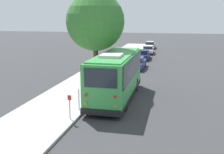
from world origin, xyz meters
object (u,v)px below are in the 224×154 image
sign_post_near (70,107)px  shuttle_bus (116,74)px  parked_sedan_white (148,50)px  parked_sedan_blue (137,63)px  parked_sedan_navy (143,55)px  street_tree (96,18)px  parked_sedan_silver (150,45)px  sign_post_far (79,100)px

sign_post_near → shuttle_bus: bearing=-18.9°
parked_sedan_white → parked_sedan_blue: bearing=176.0°
parked_sedan_navy → street_tree: (-16.56, 1.95, 5.11)m
parked_sedan_silver → parked_sedan_blue: bearing=-179.5°
parked_sedan_white → sign_post_far: bearing=172.9°
parked_sedan_navy → parked_sedan_white: (5.98, -0.10, -0.01)m
sign_post_far → street_tree: bearing=5.3°
sign_post_near → parked_sedan_silver: bearing=-1.9°
parked_sedan_navy → parked_sedan_silver: bearing=1.2°
parked_sedan_blue → parked_sedan_white: 13.04m
sign_post_near → parked_sedan_white: bearing=-2.9°
parked_sedan_silver → sign_post_far: size_ratio=3.32×
parked_sedan_silver → sign_post_far: bearing=177.7°
sign_post_near → sign_post_far: (1.55, 0.00, -0.04)m
parked_sedan_blue → parked_sedan_silver: parked_sedan_blue is taller
parked_sedan_silver → street_tree: 30.10m
parked_sedan_white → parked_sedan_navy: bearing=175.1°
street_tree → sign_post_far: bearing=-174.7°
parked_sedan_silver → street_tree: street_tree is taller
parked_sedan_blue → parked_sedan_navy: 7.06m
parked_sedan_blue → sign_post_far: (-15.38, 1.51, 0.21)m
parked_sedan_navy → street_tree: size_ratio=0.55×
shuttle_bus → street_tree: 5.14m
parked_sedan_navy → parked_sedan_white: bearing=-0.6°
parked_sedan_white → street_tree: (-22.54, 2.05, 5.12)m
sign_post_near → sign_post_far: size_ratio=1.03×
shuttle_bus → sign_post_far: 3.81m
parked_sedan_silver → sign_post_far: (-35.49, 1.21, 0.24)m
parked_sedan_white → sign_post_far: (-28.42, 1.51, 0.24)m
parked_sedan_white → street_tree: street_tree is taller
shuttle_bus → parked_sedan_navy: size_ratio=1.95×
parked_sedan_white → parked_sedan_silver: bearing=-1.6°
parked_sedan_blue → parked_sedan_white: size_ratio=1.01×
shuttle_bus → sign_post_far: shuttle_bus is taller
sign_post_near → sign_post_far: sign_post_near is taller
street_tree → sign_post_far: street_tree is taller
parked_sedan_silver → street_tree: bearing=176.2°
parked_sedan_navy → parked_sedan_white: parked_sedan_navy is taller
sign_post_near → sign_post_far: 1.55m
parked_sedan_blue → street_tree: size_ratio=0.55×
parked_sedan_navy → sign_post_near: (-23.99, 1.41, 0.27)m
street_tree → sign_post_far: 7.66m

